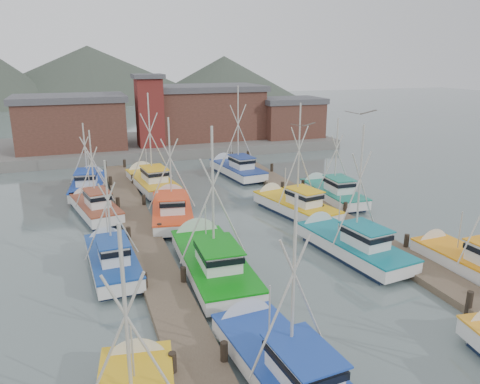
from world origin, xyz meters
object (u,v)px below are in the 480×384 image
object	(u,v)px
lookout_tower	(150,110)
boat_0	(281,364)
boat_8	(172,209)
boat_4	(211,260)
boat_12	(150,181)

from	to	relation	value
lookout_tower	boat_0	distance (m)	43.61
boat_8	boat_4	bearing A→B (deg)	-78.75
boat_0	boat_12	xyz separation A→B (m)	(-0.32, 28.50, 0.00)
boat_0	boat_4	bearing A→B (deg)	84.40
boat_4	boat_8	size ratio (longest dim) A/B	1.08
lookout_tower	boat_0	bearing A→B (deg)	-92.90
boat_4	boat_0	bearing A→B (deg)	-88.47
boat_0	boat_8	size ratio (longest dim) A/B	0.98
boat_0	boat_4	xyz separation A→B (m)	(0.11, 9.83, 0.00)
boat_12	boat_4	bearing A→B (deg)	-94.89
boat_4	boat_12	bearing A→B (deg)	93.47
lookout_tower	boat_0	world-z (taller)	lookout_tower
lookout_tower	boat_4	distance (m)	33.87
boat_8	boat_12	bearing A→B (deg)	101.04
boat_0	boat_12	distance (m)	28.50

